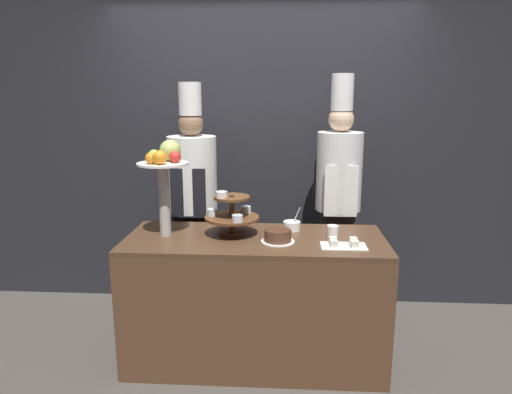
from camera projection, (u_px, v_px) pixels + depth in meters
name	position (u px, v px, depth m)	size (l,w,h in m)	color
ground_plane	(252.00, 388.00, 2.84)	(14.00, 14.00, 0.00)	#47423D
wall_back	(262.00, 142.00, 3.83)	(10.00, 0.06, 2.80)	#232328
buffet_counter	(255.00, 299.00, 3.09)	(1.70, 0.69, 0.87)	brown
tiered_stand	(232.00, 213.00, 3.02)	(0.36, 0.36, 0.30)	brown
fruit_pedestal	(165.00, 169.00, 2.96)	(0.33, 0.33, 0.63)	#B2ADA8
cake_round	(278.00, 236.00, 2.89)	(0.22, 0.22, 0.08)	white
cup_white	(333.00, 231.00, 3.01)	(0.08, 0.08, 0.07)	white
cake_square_tray	(344.00, 244.00, 2.81)	(0.28, 0.16, 0.05)	white
serving_bowl_far	(292.00, 226.00, 3.15)	(0.12, 0.12, 0.16)	white
chef_left	(193.00, 194.00, 3.58)	(0.38, 0.38, 1.88)	black
chef_center_left	(338.00, 192.00, 3.50)	(0.35, 0.35, 1.94)	#38332D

